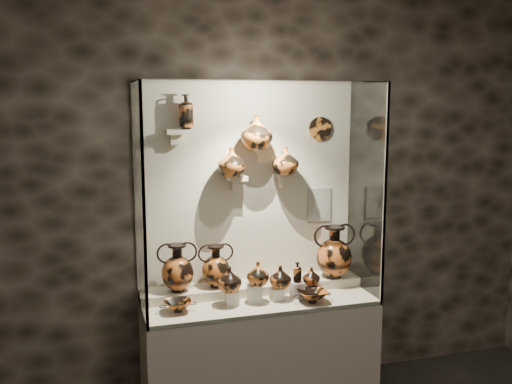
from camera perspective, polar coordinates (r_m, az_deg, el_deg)
wall_back at (r=4.36m, az=-0.91°, el=0.29°), size 5.00×0.02×3.20m
plinth at (r=4.42m, az=0.31°, el=-15.91°), size 1.70×0.60×0.80m
front_tier at (r=4.26m, az=0.31°, el=-10.84°), size 1.68×0.58×0.03m
rear_tier at (r=4.41m, az=-0.36°, el=-9.67°), size 1.70×0.25×0.10m
back_panel at (r=4.36m, az=-0.89°, el=0.28°), size 1.70×0.03×1.60m
glass_front at (r=3.78m, az=1.64°, el=-1.07°), size 1.70×0.01×1.60m
glass_left at (r=3.90m, az=-11.65°, el=-0.95°), size 0.01×0.60×1.60m
glass_right at (r=4.38m, az=10.96°, el=0.16°), size 0.01×0.60×1.60m
glass_top at (r=4.01m, az=0.33°, el=10.93°), size 1.70×0.60×0.01m
frame_post_left at (r=3.62m, az=-11.13°, el=-1.71°), size 0.02×0.02×1.60m
frame_post_right at (r=4.13m, az=12.75°, el=-0.44°), size 0.02×0.02×1.60m
pedestal_a at (r=4.14m, az=-2.44°, el=-10.51°), size 0.09×0.09×0.10m
pedestal_b at (r=4.17m, az=-0.15°, el=-10.10°), size 0.09×0.09×0.13m
pedestal_c at (r=4.23m, az=2.09°, el=-10.13°), size 0.09×0.09×0.09m
pedestal_d at (r=4.28m, az=4.15°, el=-9.72°), size 0.09×0.09×0.12m
pedestal_e at (r=4.33m, az=5.91°, el=-9.78°), size 0.09×0.09×0.08m
bracket_ul at (r=4.12m, az=-8.03°, el=5.98°), size 0.14×0.12×0.04m
bracket_ca at (r=4.25m, az=-1.92°, el=1.41°), size 0.14×0.12×0.04m
bracket_cb at (r=4.28m, az=0.67°, el=4.16°), size 0.10×0.12×0.04m
bracket_cc at (r=4.36m, az=2.92°, el=1.60°), size 0.14×0.12×0.04m
amphora_left at (r=4.19m, az=-7.87°, el=-7.50°), size 0.36×0.36×0.35m
amphora_mid at (r=4.26m, az=-4.04°, el=-7.39°), size 0.32×0.32×0.32m
amphora_right at (r=4.51m, az=7.81°, el=-5.93°), size 0.43×0.43×0.41m
jug_a at (r=4.08m, az=-2.69°, el=-8.71°), size 0.23×0.23×0.18m
jug_b at (r=4.12m, az=0.19°, el=-8.17°), size 0.21×0.21×0.17m
jug_c at (r=4.19m, az=2.43°, el=-8.49°), size 0.21×0.21×0.17m
jug_e at (r=4.30m, az=5.54°, el=-8.39°), size 0.13×0.13×0.14m
lekythos_small at (r=4.22m, az=4.15°, el=-7.89°), size 0.10×0.10×0.17m
kylix_left at (r=4.03m, az=-7.81°, el=-11.13°), size 0.26×0.22×0.10m
kylix_right at (r=4.19m, az=5.64°, el=-10.21°), size 0.32×0.29×0.11m
lekythos_tall at (r=4.11m, az=-7.00°, el=8.19°), size 0.14×0.14×0.28m
ovoid_vase_a at (r=4.17m, az=-2.45°, el=2.98°), size 0.26×0.26×0.21m
ovoid_vase_b at (r=4.19m, az=0.06°, el=5.98°), size 0.30×0.30×0.25m
ovoid_vase_c at (r=4.29m, az=2.97°, el=3.12°), size 0.26×0.26×0.21m
wall_plate at (r=4.48m, az=6.43°, el=6.30°), size 0.19×0.02×0.19m
info_placard at (r=4.56m, az=6.29°, el=-1.26°), size 0.20×0.01×0.27m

